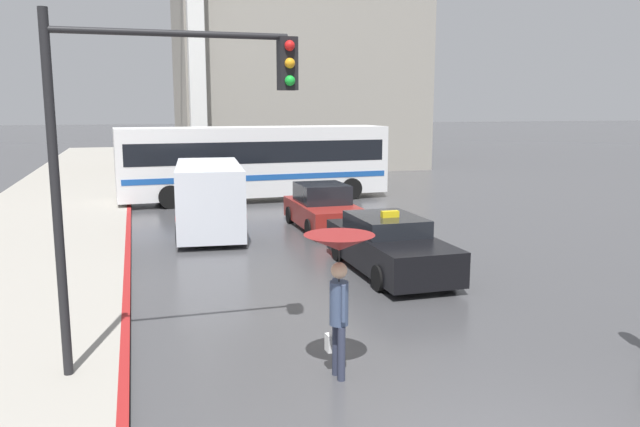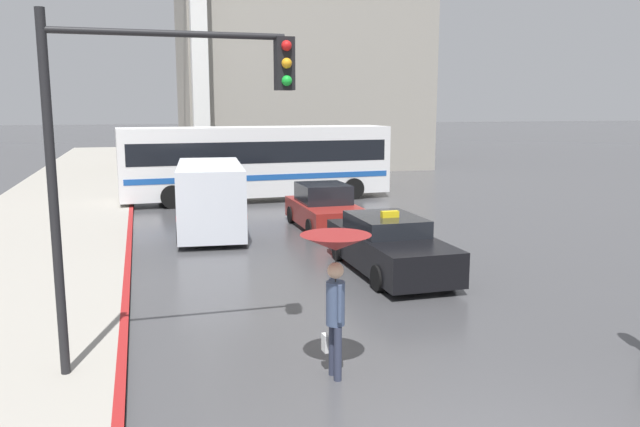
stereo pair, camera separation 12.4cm
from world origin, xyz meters
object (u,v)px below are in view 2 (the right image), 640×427
(pedestrian_with_umbrella, at_px, (335,262))
(ambulance_van, at_px, (210,195))
(traffic_light, at_px, (155,127))
(taxi, at_px, (389,246))
(sedan_red, at_px, (324,209))
(city_bus, at_px, (257,160))

(pedestrian_with_umbrella, bearing_deg, ambulance_van, -0.62)
(ambulance_van, height_order, traffic_light, traffic_light)
(ambulance_van, bearing_deg, taxi, 127.07)
(sedan_red, distance_m, city_bus, 7.30)
(ambulance_van, relative_size, pedestrian_with_umbrella, 2.41)
(city_bus, distance_m, traffic_light, 18.35)
(sedan_red, height_order, traffic_light, traffic_light)
(pedestrian_with_umbrella, bearing_deg, taxi, -33.06)
(sedan_red, relative_size, ambulance_van, 0.78)
(sedan_red, bearing_deg, ambulance_van, -2.50)
(taxi, relative_size, traffic_light, 0.88)
(pedestrian_with_umbrella, relative_size, traffic_light, 0.41)
(taxi, bearing_deg, ambulance_van, -58.25)
(ambulance_van, distance_m, city_bus, 7.55)
(traffic_light, bearing_deg, city_bus, 74.96)
(taxi, distance_m, traffic_light, 7.92)
(pedestrian_with_umbrella, height_order, traffic_light, traffic_light)
(sedan_red, distance_m, pedestrian_with_umbrella, 11.99)
(traffic_light, bearing_deg, ambulance_van, 79.84)
(taxi, distance_m, pedestrian_with_umbrella, 6.52)
(pedestrian_with_umbrella, bearing_deg, city_bus, -10.36)
(sedan_red, bearing_deg, pedestrian_with_umbrella, 74.26)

